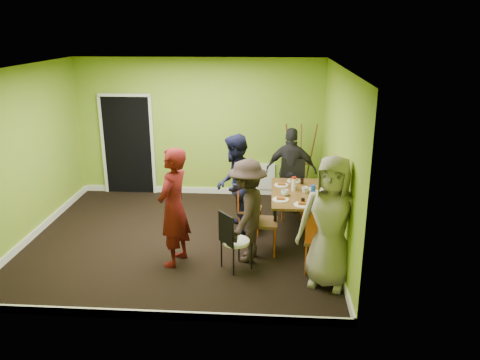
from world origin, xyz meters
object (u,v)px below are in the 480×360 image
at_px(chair_left_near, 257,216).
at_px(chair_front_end, 321,236).
at_px(chair_left_far, 246,204).
at_px(chair_back_end, 293,176).
at_px(orange_bottle, 292,186).
at_px(person_standing, 174,207).
at_px(person_front_end, 331,223).
at_px(blue_bottle, 313,192).
at_px(thermos, 294,185).
at_px(chair_bentwood, 233,238).
at_px(person_back_end, 291,171).
at_px(dining_table, 299,195).
at_px(easel, 300,162).
at_px(person_left_far, 235,185).
at_px(person_left_near, 247,211).

height_order(chair_left_near, chair_front_end, chair_left_near).
xyz_separation_m(chair_left_far, chair_back_end, (0.82, 0.87, 0.25)).
height_order(chair_left_far, orange_bottle, chair_left_far).
distance_m(chair_front_end, person_standing, 2.14).
bearing_deg(orange_bottle, person_front_end, -75.96).
relative_size(blue_bottle, person_standing, 0.12).
bearing_deg(chair_left_far, thermos, 101.67).
height_order(chair_left_near, person_standing, person_standing).
distance_m(thermos, person_standing, 2.17).
bearing_deg(thermos, chair_front_end, -76.88).
xyz_separation_m(chair_bentwood, person_back_end, (0.91, 2.30, 0.32)).
bearing_deg(person_back_end, person_standing, 58.51).
xyz_separation_m(dining_table, chair_left_far, (-0.88, 0.02, -0.19)).
height_order(easel, thermos, easel).
bearing_deg(orange_bottle, person_left_far, -168.94).
bearing_deg(person_standing, blue_bottle, 129.50).
bearing_deg(chair_bentwood, chair_left_near, 111.51).
xyz_separation_m(thermos, person_back_end, (-0.01, 0.93, -0.05)).
bearing_deg(blue_bottle, chair_left_far, 165.81).
relative_size(orange_bottle, person_left_near, 0.06).
height_order(person_back_end, person_front_end, person_front_end).
relative_size(chair_left_near, orange_bottle, 12.22).
bearing_deg(person_left_far, person_front_end, 43.39).
bearing_deg(chair_bentwood, thermos, 107.29).
distance_m(orange_bottle, person_left_near, 1.33).
bearing_deg(easel, person_left_near, -109.15).
xyz_separation_m(chair_back_end, blue_bottle, (0.27, -1.15, 0.11)).
distance_m(blue_bottle, person_left_near, 1.24).
bearing_deg(person_front_end, easel, 113.75).
bearing_deg(person_front_end, person_back_end, 118.99).
bearing_deg(person_back_end, orange_bottle, 96.78).
bearing_deg(easel, thermos, -96.82).
bearing_deg(orange_bottle, thermos, -76.88).
bearing_deg(thermos, person_back_end, 90.31).
bearing_deg(person_left_far, chair_back_end, 133.74).
xyz_separation_m(chair_left_far, chair_front_end, (1.13, -1.35, 0.09)).
bearing_deg(chair_bentwood, person_standing, -138.29).
height_order(chair_bentwood, blue_bottle, blue_bottle).
height_order(thermos, person_back_end, person_back_end).
height_order(chair_left_near, person_front_end, person_front_end).
height_order(easel, person_left_far, person_left_far).
relative_size(chair_left_far, person_front_end, 0.49).
xyz_separation_m(chair_left_near, person_standing, (-1.20, -0.45, 0.29)).
bearing_deg(orange_bottle, chair_left_near, -122.59).
xyz_separation_m(chair_bentwood, thermos, (0.92, 1.37, 0.36)).
bearing_deg(chair_left_far, person_left_far, -74.97).
relative_size(chair_bentwood, thermos, 4.22).
distance_m(chair_bentwood, blue_bottle, 1.63).
relative_size(dining_table, person_standing, 0.84).
bearing_deg(person_left_near, blue_bottle, 137.81).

